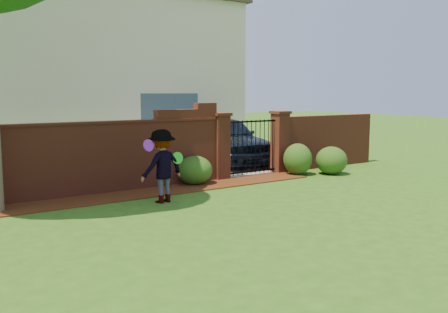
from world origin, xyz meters
TOP-DOWN VIEW (x-y plane):
  - ground at (0.00, 0.00)m, footprint 80.00×80.00m
  - mulch_bed at (-0.95, 3.34)m, footprint 11.10×1.08m
  - brick_wall at (-2.01, 4.00)m, footprint 8.70×0.31m
  - brick_wall_return at (6.60, 4.00)m, footprint 4.00×0.25m
  - pillar_left at (2.40, 4.00)m, footprint 0.50×0.50m
  - pillar_right at (4.60, 4.00)m, footprint 0.50×0.50m
  - iron_gate at (3.50, 4.00)m, footprint 1.78×0.03m
  - driveway at (3.50, 8.00)m, footprint 3.20×8.00m
  - house at (1.00, 12.00)m, footprint 12.40×6.40m
  - car at (4.30, 6.47)m, footprint 2.57×5.06m
  - shrub_left at (1.38, 3.70)m, footprint 0.95×0.95m
  - shrub_middle at (4.71, 3.32)m, footprint 0.86×0.86m
  - shrub_right at (5.63, 2.83)m, footprint 0.94×0.94m
  - man at (-0.32, 2.25)m, footprint 1.14×0.78m
  - frisbee_purple at (-0.72, 2.12)m, footprint 0.28×0.14m
  - frisbee_green at (0.04, 2.22)m, footprint 0.27×0.07m

SIDE VIEW (x-z plane):
  - ground at x=0.00m, z-range -0.01..0.00m
  - driveway at x=3.50m, z-range 0.00..0.01m
  - mulch_bed at x=-0.95m, z-range 0.00..0.03m
  - shrub_left at x=1.38m, z-range 0.00..0.77m
  - shrub_right at x=5.63m, z-range 0.00..0.84m
  - shrub_middle at x=4.71m, z-range 0.00..0.94m
  - man at x=-0.32m, z-range 0.00..1.64m
  - car at x=4.30m, z-range 0.00..1.65m
  - brick_wall_return at x=6.60m, z-range 0.00..1.70m
  - iron_gate at x=3.50m, z-range 0.05..1.65m
  - brick_wall at x=-2.01m, z-range -0.15..2.01m
  - pillar_left at x=2.40m, z-range 0.02..1.90m
  - pillar_right at x=4.60m, z-range 0.02..1.90m
  - frisbee_green at x=0.04m, z-range 0.84..1.12m
  - frisbee_purple at x=-0.72m, z-range 1.19..1.45m
  - house at x=1.00m, z-range 0.01..6.31m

